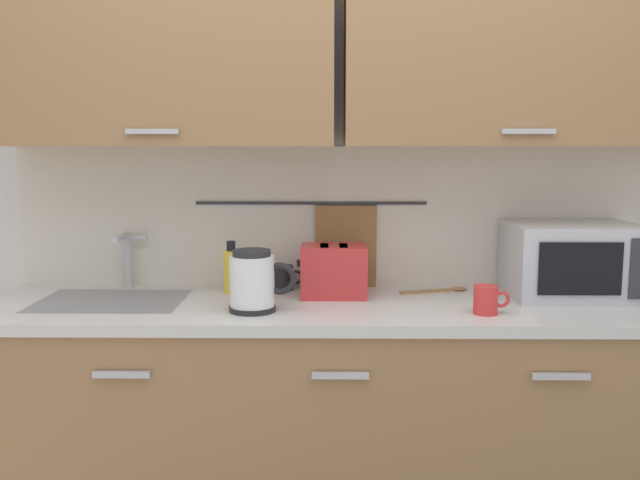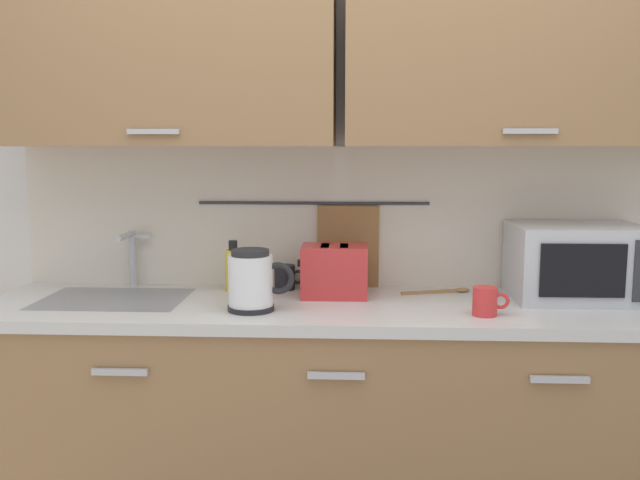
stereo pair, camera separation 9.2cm
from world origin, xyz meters
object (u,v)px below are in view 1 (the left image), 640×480
object	(u,v)px
mug_near_sink	(283,278)
wooden_spoon	(442,290)
microwave	(573,260)
toaster	(334,271)
mug_by_kettle	(487,300)
electric_kettle	(254,281)
dish_soap_bottle	(231,270)

from	to	relation	value
mug_near_sink	wooden_spoon	size ratio (longest dim) A/B	0.44
microwave	toaster	world-z (taller)	microwave
toaster	mug_by_kettle	xyz separation A→B (m)	(0.50, -0.26, -0.05)
electric_kettle	dish_soap_bottle	distance (m)	0.32
dish_soap_bottle	toaster	bearing A→B (deg)	-9.53
dish_soap_bottle	mug_by_kettle	size ratio (longest dim) A/B	1.63
mug_near_sink	toaster	bearing A→B (deg)	-30.10
microwave	wooden_spoon	distance (m)	0.49
electric_kettle	mug_by_kettle	distance (m)	0.78
dish_soap_bottle	toaster	xyz separation A→B (m)	(0.39, -0.06, 0.01)
mug_by_kettle	mug_near_sink	bearing A→B (deg)	151.94
toaster	wooden_spoon	world-z (taller)	toaster
wooden_spoon	electric_kettle	bearing A→B (deg)	-155.50
mug_near_sink	toaster	distance (m)	0.23
microwave	wooden_spoon	bearing A→B (deg)	170.45
mug_near_sink	dish_soap_bottle	bearing A→B (deg)	-166.41
toaster	dish_soap_bottle	bearing A→B (deg)	170.47
electric_kettle	wooden_spoon	size ratio (longest dim) A/B	0.83
toaster	electric_kettle	bearing A→B (deg)	-139.81
electric_kettle	mug_by_kettle	xyz separation A→B (m)	(0.77, -0.03, -0.05)
microwave	mug_near_sink	world-z (taller)	microwave
dish_soap_bottle	toaster	world-z (taller)	dish_soap_bottle
microwave	dish_soap_bottle	size ratio (longest dim) A/B	2.35
mug_near_sink	electric_kettle	bearing A→B (deg)	-102.87
dish_soap_bottle	microwave	bearing A→B (deg)	-2.68
mug_by_kettle	wooden_spoon	size ratio (longest dim) A/B	0.44
dish_soap_bottle	wooden_spoon	xyz separation A→B (m)	(0.80, 0.02, -0.08)
electric_kettle	microwave	bearing A→B (deg)	11.56
mug_near_sink	wooden_spoon	xyz separation A→B (m)	(0.61, -0.03, -0.04)
microwave	mug_by_kettle	xyz separation A→B (m)	(-0.37, -0.26, -0.09)
microwave	dish_soap_bottle	xyz separation A→B (m)	(-1.26, 0.06, -0.05)
microwave	mug_near_sink	xyz separation A→B (m)	(-1.07, 0.11, -0.09)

